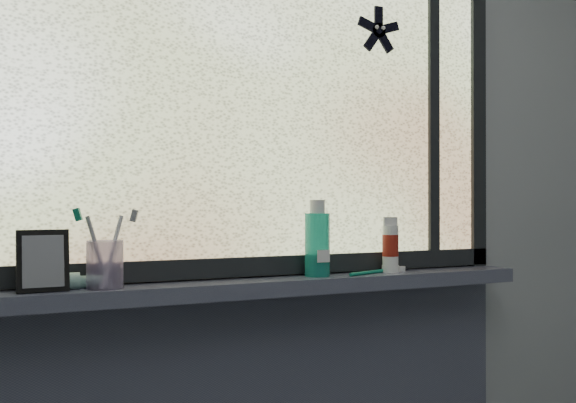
# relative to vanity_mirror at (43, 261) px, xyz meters

# --- Properties ---
(wall_back) EXTENTS (3.00, 0.01, 2.50)m
(wall_back) POSITION_rel_vanity_mirror_xyz_m (0.52, 0.09, 0.16)
(wall_back) COLOR #9EA3A8
(wall_back) RESTS_ON ground
(windowsill) EXTENTS (1.62, 0.14, 0.04)m
(windowsill) POSITION_rel_vanity_mirror_xyz_m (0.52, 0.02, -0.09)
(windowsill) COLOR #45485C
(windowsill) RESTS_ON wall_back
(window_pane) EXTENTS (1.50, 0.01, 1.00)m
(window_pane) POSITION_rel_vanity_mirror_xyz_m (0.52, 0.07, 0.44)
(window_pane) COLOR silver
(window_pane) RESTS_ON wall_back
(frame_bottom) EXTENTS (1.60, 0.03, 0.05)m
(frame_bottom) POSITION_rel_vanity_mirror_xyz_m (0.52, 0.06, -0.04)
(frame_bottom) COLOR black
(frame_bottom) RESTS_ON windowsill
(frame_right) EXTENTS (0.05, 0.03, 1.10)m
(frame_right) POSITION_rel_vanity_mirror_xyz_m (1.29, 0.06, 0.44)
(frame_right) COLOR black
(frame_right) RESTS_ON wall_back
(frame_mullion) EXTENTS (0.03, 0.03, 1.00)m
(frame_mullion) POSITION_rel_vanity_mirror_xyz_m (1.12, 0.06, 0.44)
(frame_mullion) COLOR black
(frame_mullion) RESTS_ON wall_back
(starfish_sticker) EXTENTS (0.15, 0.02, 0.15)m
(starfish_sticker) POSITION_rel_vanity_mirror_xyz_m (0.92, 0.06, 0.63)
(starfish_sticker) COLOR black
(starfish_sticker) RESTS_ON window_pane
(vanity_mirror) EXTENTS (0.11, 0.06, 0.14)m
(vanity_mirror) POSITION_rel_vanity_mirror_xyz_m (0.00, 0.00, 0.00)
(vanity_mirror) COLOR black
(vanity_mirror) RESTS_ON windowsill
(toothpaste_tube) EXTENTS (0.22, 0.08, 0.04)m
(toothpaste_tube) POSITION_rel_vanity_mirror_xyz_m (0.07, 0.02, -0.05)
(toothpaste_tube) COLOR silver
(toothpaste_tube) RESTS_ON windowsill
(toothbrush_cup) EXTENTS (0.11, 0.11, 0.11)m
(toothbrush_cup) POSITION_rel_vanity_mirror_xyz_m (0.13, 0.01, -0.01)
(toothbrush_cup) COLOR #AF9BCD
(toothbrush_cup) RESTS_ON windowsill
(toothbrush_lying) EXTENTS (0.23, 0.10, 0.02)m
(toothbrush_lying) POSITION_rel_vanity_mirror_xyz_m (0.86, 0.00, -0.06)
(toothbrush_lying) COLOR #0D7558
(toothbrush_lying) RESTS_ON windowsill
(mouthwash_bottle) EXTENTS (0.09, 0.09, 0.17)m
(mouthwash_bottle) POSITION_rel_vanity_mirror_xyz_m (0.69, 0.01, 0.03)
(mouthwash_bottle) COLOR #21AD98
(mouthwash_bottle) RESTS_ON windowsill
(cream_tube) EXTENTS (0.06, 0.06, 0.11)m
(cream_tube) POSITION_rel_vanity_mirror_xyz_m (0.93, 0.01, 0.02)
(cream_tube) COLOR silver
(cream_tube) RESTS_ON windowsill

